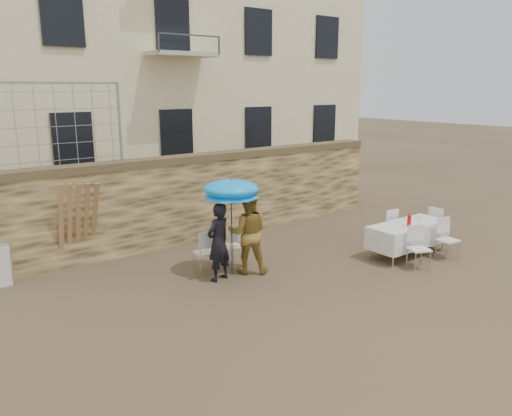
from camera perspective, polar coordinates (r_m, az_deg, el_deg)
ground at (r=9.28m, az=6.28°, el=-11.40°), size 80.00×80.00×0.00m
stone_wall at (r=12.83m, az=-8.95°, el=0.82°), size 13.00×0.50×2.20m
chain_link_fence at (r=11.47m, az=-22.82°, el=8.53°), size 3.20×0.06×1.80m
man_suit at (r=10.27m, az=-4.32°, el=-3.92°), size 0.68×0.54×1.64m
woman_dress at (r=10.65m, az=-0.92°, el=-2.83°), size 1.10×1.05×1.79m
umbrella at (r=10.31m, az=-2.84°, el=1.86°), size 1.19×1.19×1.92m
couple_chair_left at (r=10.82m, az=-5.86°, el=-4.93°), size 0.54×0.54×0.96m
couple_chair_right at (r=11.18m, az=-2.78°, el=-4.26°), size 0.50×0.50×0.96m
banquet_table at (r=12.36m, az=17.03°, el=-1.89°), size 2.10×0.85×0.78m
soda_bottle at (r=12.08m, az=17.10°, el=-1.40°), size 0.09×0.09×0.26m
table_chair_front_left at (r=11.55m, az=18.15°, el=-4.36°), size 0.63×0.63×0.96m
table_chair_front_right at (r=12.43m, az=21.10°, el=-3.33°), size 0.53×0.53×0.96m
table_chair_back at (r=13.04m, az=14.67°, el=-2.07°), size 0.53×0.53×0.96m
table_chair_side at (r=13.60m, az=20.14°, el=-1.83°), size 0.50×0.50×0.96m
wood_planks at (r=11.54m, az=-19.95°, el=-1.82°), size 0.70×0.20×2.00m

